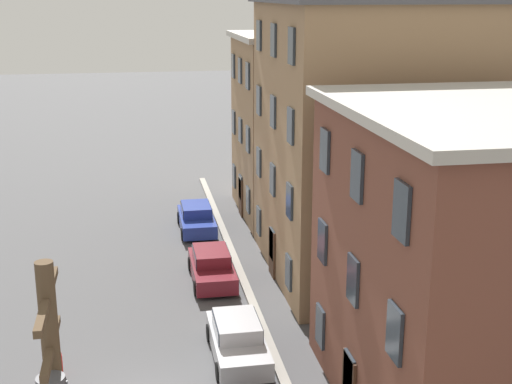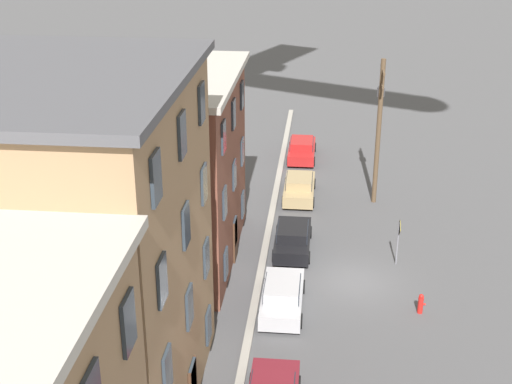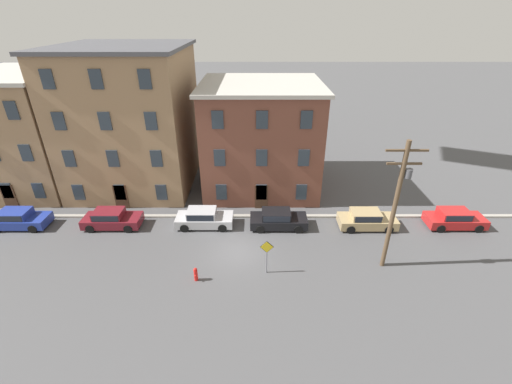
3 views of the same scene
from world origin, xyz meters
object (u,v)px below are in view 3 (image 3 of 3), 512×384
caution_sign (267,252)px  fire_hydrant (196,274)px  car_black (278,219)px  utility_pole (397,201)px  car_tan (366,219)px  car_maroon (111,218)px  car_blue (18,218)px  car_red (455,218)px  car_silver (204,217)px

caution_sign → fire_hydrant: bearing=-171.0°
car_black → utility_pole: size_ratio=0.50×
car_tan → car_maroon: bearing=179.7°
caution_sign → car_blue: bearing=164.4°
car_red → fire_hydrant: 20.17m
car_black → utility_pole: (6.77, -4.57, 4.17)m
car_silver → car_red: size_ratio=1.00×
car_black → car_tan: 6.89m
car_maroon → caution_sign: size_ratio=1.77×
car_blue → car_tan: 27.09m
caution_sign → fire_hydrant: (-4.44, -0.70, -1.16)m
car_silver → fire_hydrant: car_silver is taller
car_blue → caution_sign: size_ratio=1.77×
car_tan → car_silver: bearing=179.1°
car_black → caution_sign: caution_sign is taller
car_maroon → car_silver: size_ratio=1.00×
car_black → car_tan: (6.89, -0.04, 0.00)m
caution_sign → fire_hydrant: 4.64m
car_maroon → car_black: (12.95, -0.06, 0.00)m
car_maroon → caution_sign: bearing=-24.2°
car_maroon → caution_sign: (11.94, -5.37, 0.89)m
car_red → car_black: bearing=-179.7°
car_silver → fire_hydrant: (0.33, -6.18, -0.27)m
car_blue → caution_sign: bearing=-15.6°
car_tan → fire_hydrant: car_tan is taller
car_silver → utility_pole: bearing=-20.7°
car_tan → car_black: bearing=179.6°
car_black → car_red: same height
car_maroon → fire_hydrant: 9.66m
car_silver → fire_hydrant: 6.19m
utility_pole → fire_hydrant: (-12.22, -1.44, -4.44)m
car_maroon → utility_pole: (19.72, -4.64, 4.17)m
car_silver → car_red: same height
car_maroon → utility_pole: size_ratio=0.50×
fire_hydrant → caution_sign: bearing=9.0°
car_tan → fire_hydrant: 13.71m
car_tan → utility_pole: (-0.12, -4.53, 4.17)m
car_maroon → car_black: size_ratio=1.00×
car_silver → car_black: 5.78m
car_maroon → car_red: size_ratio=1.00×
car_maroon → car_blue: bearing=-179.9°
car_blue → car_tan: same height
car_silver → car_maroon: bearing=-179.2°
car_black → fire_hydrant: (-5.45, -6.01, -0.27)m
caution_sign → car_maroon: bearing=155.8°
car_maroon → car_tan: bearing=-0.3°
car_tan → utility_pole: size_ratio=0.50×
car_blue → car_maroon: 7.25m
car_blue → car_maroon: same height
car_maroon → fire_hydrant: car_maroon is taller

